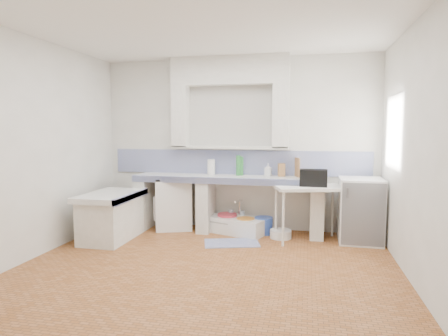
% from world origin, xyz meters
% --- Properties ---
extents(floor, '(4.50, 4.50, 0.00)m').
position_xyz_m(floor, '(0.00, 0.00, 0.00)').
color(floor, '#A06135').
rests_on(floor, ground).
extents(ceiling, '(4.50, 4.50, 0.00)m').
position_xyz_m(ceiling, '(0.00, 0.00, 2.80)').
color(ceiling, white).
rests_on(ceiling, ground).
extents(wall_back, '(4.50, 0.00, 4.50)m').
position_xyz_m(wall_back, '(0.00, 2.00, 1.40)').
color(wall_back, white).
rests_on(wall_back, ground).
extents(wall_front, '(4.50, 0.00, 4.50)m').
position_xyz_m(wall_front, '(0.00, -2.00, 1.40)').
color(wall_front, white).
rests_on(wall_front, ground).
extents(wall_left, '(0.00, 4.50, 4.50)m').
position_xyz_m(wall_left, '(-2.25, 0.00, 1.40)').
color(wall_left, white).
rests_on(wall_left, ground).
extents(wall_right, '(0.00, 4.50, 4.50)m').
position_xyz_m(wall_right, '(2.25, 0.00, 1.40)').
color(wall_right, white).
rests_on(wall_right, ground).
extents(alcove_mass, '(1.90, 0.25, 0.45)m').
position_xyz_m(alcove_mass, '(-0.10, 1.88, 2.58)').
color(alcove_mass, white).
rests_on(alcove_mass, ground).
extents(window_frame, '(0.35, 0.86, 1.06)m').
position_xyz_m(window_frame, '(2.42, 1.20, 1.60)').
color(window_frame, '#3B2612').
rests_on(window_frame, ground).
extents(lace_valance, '(0.01, 0.84, 0.24)m').
position_xyz_m(lace_valance, '(2.28, 1.20, 1.98)').
color(lace_valance, white).
rests_on(lace_valance, ground).
extents(counter_slab, '(3.00, 0.60, 0.08)m').
position_xyz_m(counter_slab, '(-0.10, 1.70, 0.86)').
color(counter_slab, white).
rests_on(counter_slab, ground).
extents(counter_lip, '(3.00, 0.04, 0.10)m').
position_xyz_m(counter_lip, '(-0.10, 1.42, 0.86)').
color(counter_lip, navy).
rests_on(counter_lip, ground).
extents(counter_pier_left, '(0.20, 0.55, 0.82)m').
position_xyz_m(counter_pier_left, '(-1.50, 1.70, 0.41)').
color(counter_pier_left, white).
rests_on(counter_pier_left, ground).
extents(counter_pier_mid, '(0.20, 0.55, 0.82)m').
position_xyz_m(counter_pier_mid, '(-0.45, 1.70, 0.41)').
color(counter_pier_mid, white).
rests_on(counter_pier_mid, ground).
extents(counter_pier_right, '(0.20, 0.55, 0.82)m').
position_xyz_m(counter_pier_right, '(1.30, 1.70, 0.41)').
color(counter_pier_right, white).
rests_on(counter_pier_right, ground).
extents(peninsula_top, '(0.70, 1.10, 0.08)m').
position_xyz_m(peninsula_top, '(-1.70, 0.90, 0.66)').
color(peninsula_top, white).
rests_on(peninsula_top, ground).
extents(peninsula_base, '(0.60, 1.00, 0.62)m').
position_xyz_m(peninsula_base, '(-1.70, 0.90, 0.31)').
color(peninsula_base, white).
rests_on(peninsula_base, ground).
extents(peninsula_lip, '(0.04, 1.10, 0.10)m').
position_xyz_m(peninsula_lip, '(-1.37, 0.90, 0.66)').
color(peninsula_lip, navy).
rests_on(peninsula_lip, ground).
extents(backsplash, '(4.27, 0.03, 0.40)m').
position_xyz_m(backsplash, '(0.00, 1.99, 1.10)').
color(backsplash, navy).
rests_on(backsplash, ground).
extents(stove, '(0.73, 0.72, 0.82)m').
position_xyz_m(stove, '(-1.01, 1.72, 0.41)').
color(stove, white).
rests_on(stove, ground).
extents(sink, '(1.04, 0.79, 0.22)m').
position_xyz_m(sink, '(0.08, 1.67, 0.11)').
color(sink, white).
rests_on(sink, ground).
extents(side_table, '(1.10, 0.81, 0.04)m').
position_xyz_m(side_table, '(1.18, 1.43, 0.41)').
color(side_table, white).
rests_on(side_table, ground).
extents(fridge, '(0.62, 0.62, 0.94)m').
position_xyz_m(fridge, '(1.91, 1.55, 0.47)').
color(fridge, white).
rests_on(fridge, ground).
extents(bucket_red, '(0.40, 0.40, 0.29)m').
position_xyz_m(bucket_red, '(-0.10, 1.70, 0.15)').
color(bucket_red, '#BB3040').
rests_on(bucket_red, ground).
extents(bucket_orange, '(0.30, 0.30, 0.26)m').
position_xyz_m(bucket_orange, '(0.22, 1.58, 0.13)').
color(bucket_orange, orange).
rests_on(bucket_orange, ground).
extents(bucket_blue, '(0.34, 0.34, 0.27)m').
position_xyz_m(bucket_blue, '(0.49, 1.68, 0.13)').
color(bucket_blue, '#3153B9').
rests_on(bucket_blue, ground).
extents(basin_white, '(0.35, 0.35, 0.13)m').
position_xyz_m(basin_white, '(0.77, 1.50, 0.06)').
color(basin_white, white).
rests_on(basin_white, ground).
extents(water_bottle_a, '(0.10, 0.10, 0.33)m').
position_xyz_m(water_bottle_a, '(-0.06, 1.83, 0.16)').
color(water_bottle_a, silver).
rests_on(water_bottle_a, ground).
extents(water_bottle_b, '(0.10, 0.10, 0.32)m').
position_xyz_m(water_bottle_b, '(0.12, 1.85, 0.16)').
color(water_bottle_b, silver).
rests_on(water_bottle_b, ground).
extents(black_bag, '(0.39, 0.23, 0.24)m').
position_xyz_m(black_bag, '(1.24, 1.43, 0.94)').
color(black_bag, black).
rests_on(black_bag, side_table).
extents(green_bottle_a, '(0.09, 0.09, 0.33)m').
position_xyz_m(green_bottle_a, '(0.06, 1.82, 1.06)').
color(green_bottle_a, '#2D7937').
rests_on(green_bottle_a, counter_slab).
extents(green_bottle_b, '(0.08, 0.08, 0.30)m').
position_xyz_m(green_bottle_b, '(0.10, 1.85, 1.05)').
color(green_bottle_b, '#2D7937').
rests_on(green_bottle_b, counter_slab).
extents(knife_block, '(0.12, 0.11, 0.21)m').
position_xyz_m(knife_block, '(0.75, 1.84, 1.00)').
color(knife_block, '#996A3D').
rests_on(knife_block, counter_slab).
extents(cutting_board, '(0.09, 0.21, 0.30)m').
position_xyz_m(cutting_board, '(0.99, 1.85, 1.05)').
color(cutting_board, '#996A3D').
rests_on(cutting_board, counter_slab).
extents(paper_towel, '(0.13, 0.13, 0.25)m').
position_xyz_m(paper_towel, '(-0.40, 1.85, 1.03)').
color(paper_towel, white).
rests_on(paper_towel, counter_slab).
extents(soap_bottle, '(0.11, 0.11, 0.21)m').
position_xyz_m(soap_bottle, '(0.53, 1.85, 1.00)').
color(soap_bottle, white).
rests_on(soap_bottle, counter_slab).
extents(rug, '(0.87, 0.64, 0.01)m').
position_xyz_m(rug, '(0.10, 1.07, 0.01)').
color(rug, '#374191').
rests_on(rug, ground).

